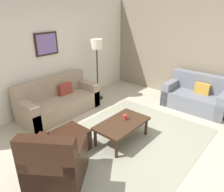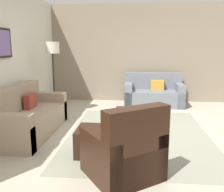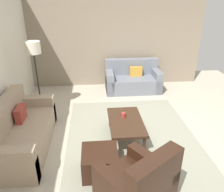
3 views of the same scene
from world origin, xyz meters
The scene contains 12 objects.
ground_plane centered at (0.00, 0.00, 0.00)m, with size 8.00×8.00×0.00m, color #B2A893.
rear_partition centered at (0.00, 2.60, 1.40)m, with size 6.00×0.12×2.80m, color silver.
stone_feature_panel centered at (3.00, 0.00, 1.40)m, with size 0.12×5.20×2.80m, color gray.
area_rug centered at (0.00, 0.00, 0.00)m, with size 3.27×2.54×0.01m, color gray.
couch_main centered at (-0.11, 2.12, 0.30)m, with size 1.97×0.86×0.88m.
couch_loveseat centered at (2.47, -0.44, 0.30)m, with size 0.85×1.58×0.88m.
armchair_leather centered at (-1.56, 0.19, 0.31)m, with size 1.11×1.11×0.95m.
ottoman centered at (-0.88, 0.67, 0.20)m, with size 0.56×0.56×0.40m, color black.
coffee_table centered at (-0.02, 0.13, 0.36)m, with size 1.10×0.64×0.41m.
cup centered at (0.11, 0.16, 0.46)m, with size 0.08×0.08×0.10m, color #B2332D.
lamp_standing centered at (1.20, 1.97, 1.41)m, with size 0.32×0.32×1.71m.
framed_artwork centered at (0.03, 2.51, 1.67)m, with size 0.61×0.04×0.54m.
Camera 1 is at (-2.91, -2.07, 2.50)m, focal length 34.04 mm.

